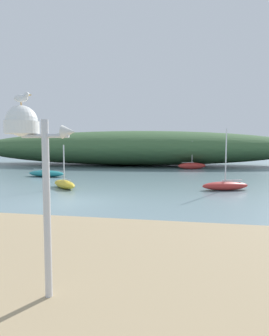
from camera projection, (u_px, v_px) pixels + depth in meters
name	position (u px, v px, depth m)	size (l,w,h in m)	color
ground_plane	(72.00, 202.00, 13.98)	(120.00, 120.00, 0.00)	gray
distant_hill	(128.00, 148.00, 41.73)	(49.41, 14.75, 5.00)	#3D6038
mast_structure	(28.00, 138.00, 4.63)	(1.22, 0.56, 3.23)	silver
seagull_on_radar	(22.00, 98.00, 4.60)	(0.31, 0.15, 0.22)	orange
sailboat_near_shore	(46.00, 173.00, 25.48)	(3.72, 1.76, 4.56)	teal
sailboat_inner_mooring	(192.00, 166.00, 33.96)	(3.65, 2.21, 3.36)	#B72D28
sailboat_off_point	(64.00, 184.00, 18.44)	(2.64, 2.59, 2.86)	gold
sailboat_far_right	(225.00, 185.00, 17.62)	(3.15, 1.88, 3.86)	#B72D28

